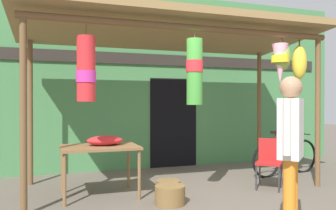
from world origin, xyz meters
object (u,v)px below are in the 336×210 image
folding_chair (270,159)px  wicker_basket_spare (170,195)px  parked_bicycle (286,157)px  display_table (100,151)px  customer_foreground (291,142)px  flower_heap_on_table (106,140)px  wicker_basket_by_table (168,186)px

folding_chair → wicker_basket_spare: size_ratio=1.92×
wicker_basket_spare → parked_bicycle: size_ratio=0.25×
display_table → parked_bicycle: size_ratio=0.68×
wicker_basket_spare → parked_bicycle: 3.11m
customer_foreground → parked_bicycle: bearing=52.9°
display_table → parked_bicycle: bearing=5.9°
customer_foreground → wicker_basket_spare: bearing=117.9°
wicker_basket_spare → customer_foreground: size_ratio=0.25×
folding_chair → customer_foreground: 2.24m
folding_chair → display_table: bearing=171.2°
display_table → customer_foreground: bearing=-53.4°
parked_bicycle → folding_chair: bearing=-139.7°
flower_heap_on_table → wicker_basket_by_table: size_ratio=1.40×
display_table → folding_chair: (2.81, -0.43, -0.20)m
wicker_basket_by_table → parked_bicycle: bearing=10.8°
display_table → customer_foreground: size_ratio=0.67×
folding_chair → customer_foreground: size_ratio=0.48×
flower_heap_on_table → parked_bicycle: 3.74m
flower_heap_on_table → folding_chair: (2.71, -0.47, -0.36)m
folding_chair → customer_foreground: (-1.08, -1.89, 0.54)m
display_table → flower_heap_on_table: flower_heap_on_table is taller
folding_chair → parked_bicycle: parked_bicycle is taller
wicker_basket_spare → folding_chair: bearing=9.5°
wicker_basket_by_table → display_table: bearing=173.6°
display_table → parked_bicycle: (3.78, 0.39, -0.36)m
wicker_basket_by_table → customer_foreground: size_ratio=0.23×
wicker_basket_by_table → wicker_basket_spare: 0.66m
wicker_basket_by_table → flower_heap_on_table: bearing=171.0°
flower_heap_on_table → folding_chair: 2.77m
display_table → folding_chair: bearing=-8.8°
folding_chair → wicker_basket_spare: folding_chair is taller
wicker_basket_by_table → folding_chair: bearing=-10.2°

